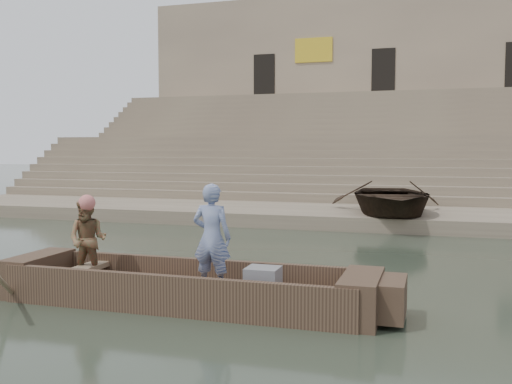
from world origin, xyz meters
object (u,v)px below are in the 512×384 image
at_px(main_rowboat, 186,297).
at_px(television, 262,281).
at_px(beached_rowboat, 390,197).
at_px(standing_man, 212,237).
at_px(rowing_man, 88,240).

height_order(main_rowboat, television, television).
relative_size(television, beached_rowboat, 0.10).
bearing_deg(television, standing_man, 178.04).
distance_m(main_rowboat, standing_man, 0.98).
relative_size(standing_man, beached_rowboat, 0.34).
bearing_deg(rowing_man, television, -12.81).
xyz_separation_m(television, beached_rowboat, (1.08, 9.38, 0.46)).
bearing_deg(standing_man, television, 177.53).
height_order(main_rowboat, standing_man, standing_man).
bearing_deg(standing_man, main_rowboat, 3.18).
distance_m(main_rowboat, rowing_man, 1.86).
relative_size(rowing_man, television, 2.78).
relative_size(standing_man, television, 3.40).
bearing_deg(beached_rowboat, main_rowboat, -113.68).
distance_m(standing_man, beached_rowboat, 9.53).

